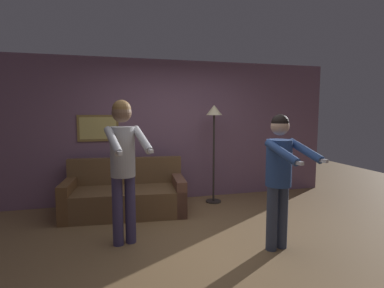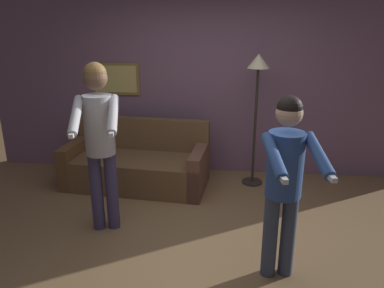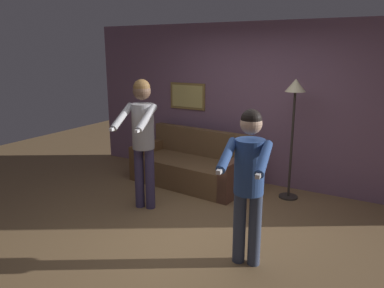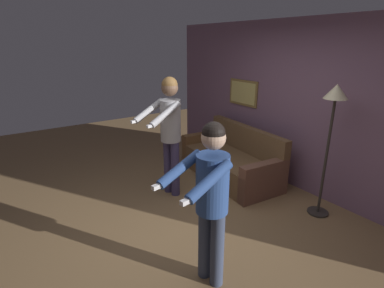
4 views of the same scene
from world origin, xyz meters
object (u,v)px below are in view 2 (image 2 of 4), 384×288
at_px(couch, 137,165).
at_px(person_standing_left, 99,132).
at_px(person_standing_right, 285,174).
at_px(torchiere_lamp, 257,81).

distance_m(couch, person_standing_left, 1.44).
height_order(couch, person_standing_right, person_standing_right).
relative_size(person_standing_left, person_standing_right, 1.11).
height_order(couch, torchiere_lamp, torchiere_lamp).
bearing_deg(torchiere_lamp, couch, -172.72).
bearing_deg(person_standing_right, torchiere_lamp, 93.51).
relative_size(torchiere_lamp, person_standing_left, 0.99).
height_order(person_standing_left, person_standing_right, person_standing_left).
relative_size(couch, person_standing_left, 1.09).
bearing_deg(person_standing_left, person_standing_right, -19.18).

